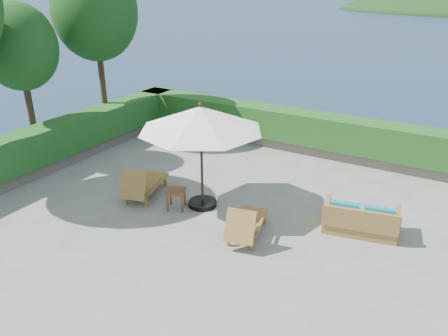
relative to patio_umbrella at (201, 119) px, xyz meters
The scene contains 14 objects.
ground 2.40m from the patio_umbrella, 69.22° to the right, with size 12.00×12.00×0.00m, color gray.
foundation 3.92m from the patio_umbrella, 69.22° to the right, with size 12.00×12.00×3.00m, color #4D463D.
ocean 5.35m from the patio_umbrella, 69.22° to the right, with size 600.00×600.00×0.00m, color #142541.
planter_wall_far 5.42m from the patio_umbrella, 87.28° to the left, with size 12.00×0.60×0.36m, color gray.
planter_wall_left 5.80m from the patio_umbrella, behind, with size 0.60×12.00×0.36m, color gray.
hedge_far 5.19m from the patio_umbrella, 87.28° to the left, with size 12.40×0.90×1.00m, color #124216.
hedge_left 5.59m from the patio_umbrella, behind, with size 0.90×12.40×1.00m, color #124216.
tree_mid 6.29m from the patio_umbrella, behind, with size 2.20×2.20×4.83m.
tree_far 6.65m from the patio_umbrella, 155.91° to the left, with size 2.80×2.80×6.03m.
patio_umbrella is the anchor object (origin of this frame).
lounge_left 2.53m from the patio_umbrella, 166.06° to the right, with size 1.07×1.78×0.96m.
lounge_right 2.67m from the patio_umbrella, 25.39° to the right, with size 0.97×1.67×0.91m.
side_table 2.01m from the patio_umbrella, 136.45° to the right, with size 0.63×0.63×0.51m.
wicker_loveseat 4.37m from the patio_umbrella, 10.65° to the left, with size 1.79×1.16×0.81m.
Camera 1 is at (5.27, -7.70, 5.36)m, focal length 35.00 mm.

